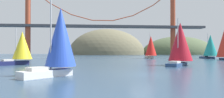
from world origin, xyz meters
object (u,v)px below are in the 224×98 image
sailboat_pink_spinnaker (62,43)px  sailboat_blue_spinnaker (59,40)px  sailboat_yellow_sail (21,47)px  sailboat_crimson_sail (180,43)px  sailboat_red_spinnaker (151,47)px  sailboat_teal_sail (210,46)px

sailboat_pink_spinnaker → sailboat_blue_spinnaker: size_ratio=1.35×
sailboat_blue_spinnaker → sailboat_yellow_sail: bearing=117.8°
sailboat_pink_spinnaker → sailboat_blue_spinnaker: (7.26, -53.07, -1.53)m
sailboat_crimson_sail → sailboat_blue_spinnaker: (-19.58, -14.53, -0.34)m
sailboat_red_spinnaker → sailboat_yellow_sail: bearing=-138.2°
sailboat_teal_sail → sailboat_blue_spinnaker: 64.69m
sailboat_pink_spinnaker → sailboat_blue_spinnaker: 53.59m
sailboat_crimson_sail → sailboat_red_spinnaker: (4.25, 35.28, 0.01)m
sailboat_crimson_sail → sailboat_yellow_sail: sailboat_crimson_sail is taller
sailboat_yellow_sail → sailboat_blue_spinnaker: 21.93m
sailboat_teal_sail → sailboat_yellow_sail: sailboat_teal_sail is taller
sailboat_red_spinnaker → sailboat_crimson_sail: bearing=-96.9°
sailboat_pink_spinnaker → sailboat_red_spinnaker: size_ratio=1.18×
sailboat_teal_sail → sailboat_blue_spinnaker: sailboat_teal_sail is taller
sailboat_pink_spinnaker → sailboat_red_spinnaker: bearing=-6.0°
sailboat_red_spinnaker → sailboat_blue_spinnaker: size_ratio=1.14×
sailboat_red_spinnaker → sailboat_yellow_sail: sailboat_red_spinnaker is taller
sailboat_pink_spinnaker → sailboat_blue_spinnaker: bearing=-82.2°
sailboat_yellow_sail → sailboat_teal_sail: bearing=27.1°
sailboat_teal_sail → sailboat_crimson_sail: size_ratio=1.03×
sailboat_teal_sail → sailboat_pink_spinnaker: bearing=173.5°
sailboat_teal_sail → sailboat_crimson_sail: (-24.65, -32.68, -0.28)m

